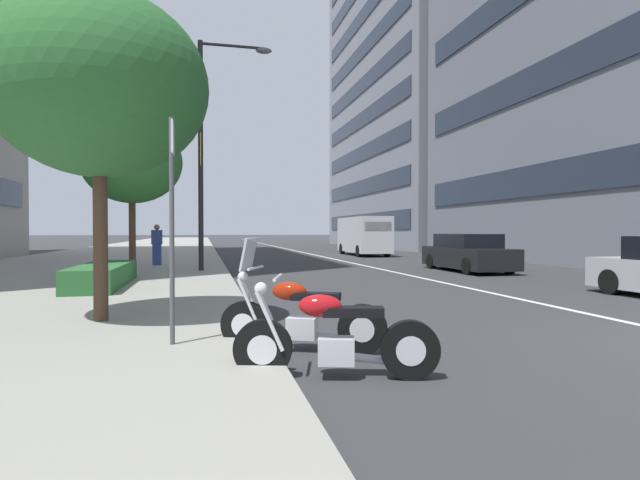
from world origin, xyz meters
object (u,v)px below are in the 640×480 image
(delivery_van_ahead, at_px, (363,235))
(motorcycle_second_in_row, at_px, (334,340))
(pedestrian_on_plaza, at_px, (157,244))
(car_lead_in_lane, at_px, (468,253))
(street_tree_by_lamp_post, at_px, (99,86))
(motorcycle_by_sign_pole, at_px, (299,317))
(street_tree_far_plaza, at_px, (132,162))
(parking_sign_by_curb, at_px, (172,210))
(street_lamp_with_banners, at_px, (212,134))

(delivery_van_ahead, bearing_deg, motorcycle_second_in_row, 162.79)
(pedestrian_on_plaza, bearing_deg, motorcycle_second_in_row, -160.86)
(car_lead_in_lane, distance_m, street_tree_by_lamp_post, 15.20)
(delivery_van_ahead, height_order, street_tree_by_lamp_post, street_tree_by_lamp_post)
(motorcycle_by_sign_pole, height_order, street_tree_by_lamp_post, street_tree_by_lamp_post)
(street_tree_far_plaza, relative_size, pedestrian_on_plaza, 3.03)
(parking_sign_by_curb, height_order, street_tree_far_plaza, street_tree_far_plaza)
(car_lead_in_lane, height_order, delivery_van_ahead, delivery_van_ahead)
(motorcycle_second_in_row, xyz_separation_m, pedestrian_on_plaza, (16.74, 3.25, 0.59))
(car_lead_in_lane, distance_m, parking_sign_by_curb, 15.40)
(motorcycle_by_sign_pole, distance_m, street_lamp_with_banners, 13.01)
(street_tree_far_plaza, bearing_deg, pedestrian_on_plaza, -5.99)
(parking_sign_by_curb, relative_size, pedestrian_on_plaza, 1.67)
(street_lamp_with_banners, bearing_deg, car_lead_in_lane, -94.49)
(motorcycle_by_sign_pole, distance_m, car_lead_in_lane, 14.38)
(street_tree_far_plaza, bearing_deg, motorcycle_second_in_row, -163.82)
(motorcycle_second_in_row, height_order, pedestrian_on_plaza, pedestrian_on_plaza)
(street_lamp_with_banners, relative_size, street_tree_far_plaza, 1.60)
(car_lead_in_lane, xyz_separation_m, street_tree_far_plaza, (0.00, 12.36, 3.19))
(motorcycle_by_sign_pole, bearing_deg, street_tree_by_lamp_post, -12.66)
(delivery_van_ahead, height_order, street_lamp_with_banners, street_lamp_with_banners)
(motorcycle_by_sign_pole, relative_size, pedestrian_on_plaza, 1.22)
(motorcycle_by_sign_pole, distance_m, street_tree_by_lamp_post, 4.86)
(parking_sign_by_curb, bearing_deg, motorcycle_second_in_row, -128.59)
(car_lead_in_lane, relative_size, street_lamp_with_banners, 0.57)
(car_lead_in_lane, height_order, street_lamp_with_banners, street_lamp_with_banners)
(motorcycle_second_in_row, xyz_separation_m, street_lamp_with_banners, (13.42, 1.06, 4.65))
(delivery_van_ahead, distance_m, pedestrian_on_plaza, 15.01)
(street_tree_far_plaza, xyz_separation_m, pedestrian_on_plaza, (4.08, -0.43, -2.87))
(car_lead_in_lane, bearing_deg, street_tree_far_plaza, 91.02)
(motorcycle_by_sign_pole, xyz_separation_m, street_lamp_with_banners, (12.12, 0.92, 4.62))
(motorcycle_second_in_row, height_order, street_tree_by_lamp_post, street_tree_by_lamp_post)
(motorcycle_by_sign_pole, relative_size, car_lead_in_lane, 0.44)
(delivery_van_ahead, bearing_deg, street_lamp_with_banners, 143.22)
(motorcycle_second_in_row, height_order, delivery_van_ahead, delivery_van_ahead)
(delivery_van_ahead, bearing_deg, pedestrian_on_plaza, 128.67)
(street_tree_by_lamp_post, bearing_deg, street_tree_far_plaza, 4.59)
(parking_sign_by_curb, height_order, street_lamp_with_banners, street_lamp_with_banners)
(motorcycle_second_in_row, bearing_deg, street_lamp_with_banners, -70.64)
(motorcycle_second_in_row, relative_size, car_lead_in_lane, 0.46)
(parking_sign_by_curb, bearing_deg, delivery_van_ahead, -23.07)
(street_lamp_with_banners, bearing_deg, pedestrian_on_plaza, 33.43)
(motorcycle_second_in_row, bearing_deg, pedestrian_on_plaza, -64.17)
(pedestrian_on_plaza, bearing_deg, motorcycle_by_sign_pole, -160.44)
(car_lead_in_lane, xyz_separation_m, street_tree_by_lamp_post, (-9.29, 11.61, 3.14))
(motorcycle_second_in_row, bearing_deg, parking_sign_by_curb, -23.72)
(parking_sign_by_curb, height_order, pedestrian_on_plaza, parking_sign_by_curb)
(delivery_van_ahead, bearing_deg, street_tree_far_plaza, 138.19)
(street_tree_by_lamp_post, distance_m, pedestrian_on_plaza, 13.67)
(motorcycle_by_sign_pole, height_order, street_lamp_with_banners, street_lamp_with_banners)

